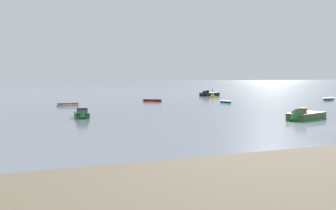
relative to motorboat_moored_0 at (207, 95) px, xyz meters
The scene contains 9 objects.
ground_plane 66.24m from the motorboat_moored_0, 111.52° to the right, with size 800.00×800.00×0.00m, color gray.
motorboat_moored_0 is the anchor object (origin of this frame).
rowboat_moored_0 43.40m from the motorboat_moored_0, 151.17° to the right, with size 3.81×1.43×0.60m.
rowboat_moored_2 29.03m from the motorboat_moored_0, 64.63° to the right, with size 4.42×2.96×0.66m.
motorboat_moored_1 59.81m from the motorboat_moored_0, 133.94° to the right, with size 2.31×4.60×1.67m.
motorboat_moored_2 59.49m from the motorboat_moored_0, 110.29° to the right, with size 6.39×4.04×2.07m.
rowboat_moored_3 26.37m from the motorboat_moored_0, 143.05° to the right, with size 3.75×3.34×0.59m.
rowboat_moored_4 27.45m from the motorboat_moored_0, 113.37° to the right, with size 1.15×3.25×0.51m.
channel_buoy 8.19m from the motorboat_moored_0, 111.76° to the right, with size 0.90×0.90×2.30m.
Camera 1 is at (-30.34, -32.18, 4.75)m, focal length 48.62 mm.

